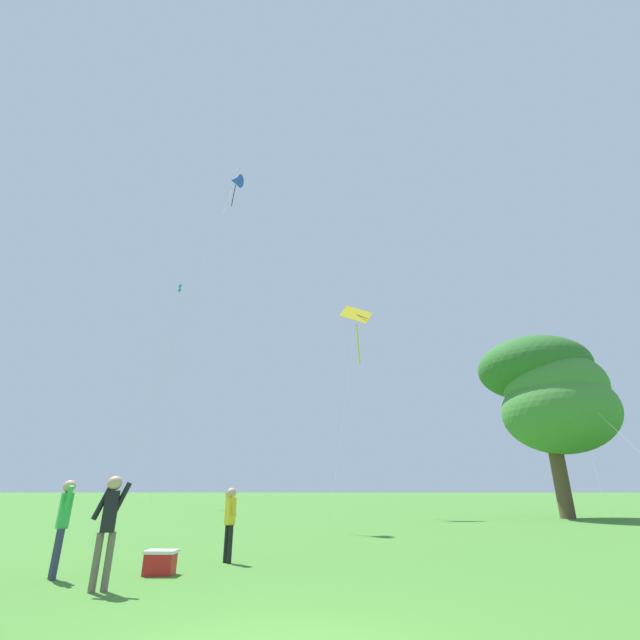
{
  "coord_description": "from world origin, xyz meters",
  "views": [
    {
      "loc": [
        0.52,
        -4.89,
        1.58
      ],
      "look_at": [
        -0.04,
        24.11,
        12.85
      ],
      "focal_mm": 24.41,
      "sensor_mm": 36.0,
      "label": 1
    }
  ],
  "objects": [
    {
      "name": "kite_green_small",
      "position": [
        14.38,
        20.36,
        7.47
      ],
      "size": [
        2.1,
        7.01,
        8.13
      ],
      "color": "green",
      "rests_on": "ground_plane"
    },
    {
      "name": "kite_red_high",
      "position": [
        20.3,
        30.88,
        11.34
      ],
      "size": [
        3.62,
        6.75,
        13.18
      ],
      "color": "red",
      "rests_on": "ground_plane"
    },
    {
      "name": "kite_yellow_diamond",
      "position": [
        2.59,
        24.37,
        12.5
      ],
      "size": [
        3.32,
        7.8,
        14.36
      ],
      "color": "yellow",
      "rests_on": "ground_plane"
    },
    {
      "name": "person_in_red_shirt",
      "position": [
        -3.29,
        3.29,
        1.08
      ],
      "size": [
        0.57,
        0.29,
        1.8
      ],
      "color": "#665B4C",
      "rests_on": "ground_plane"
    },
    {
      "name": "person_near_tree",
      "position": [
        -1.82,
        6.3,
        0.96
      ],
      "size": [
        0.41,
        0.43,
        1.6
      ],
      "color": "black",
      "rests_on": "ground_plane"
    },
    {
      "name": "tree_right_cluster",
      "position": [
        14.25,
        22.18,
        7.28
      ],
      "size": [
        7.22,
        7.74,
        10.86
      ],
      "color": "brown",
      "rests_on": "ground_plane"
    },
    {
      "name": "kite_blue_delta",
      "position": [
        -5.72,
        19.25,
        21.2
      ],
      "size": [
        1.49,
        10.24,
        21.8
      ],
      "color": "blue",
      "rests_on": "ground_plane"
    },
    {
      "name": "picnic_cooler",
      "position": [
        -2.84,
        4.81,
        0.22
      ],
      "size": [
        0.6,
        0.4,
        0.44
      ],
      "color": "red",
      "rests_on": "ground_plane"
    },
    {
      "name": "kite_teal_box",
      "position": [
        -16.19,
        39.32,
        22.04
      ],
      "size": [
        1.76,
        4.72,
        23.28
      ],
      "color": "teal",
      "rests_on": "ground_plane"
    },
    {
      "name": "person_far_back",
      "position": [
        -4.68,
        4.33,
        1.05
      ],
      "size": [
        0.41,
        0.49,
        1.74
      ],
      "color": "#2D3351",
      "rests_on": "ground_plane"
    }
  ]
}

